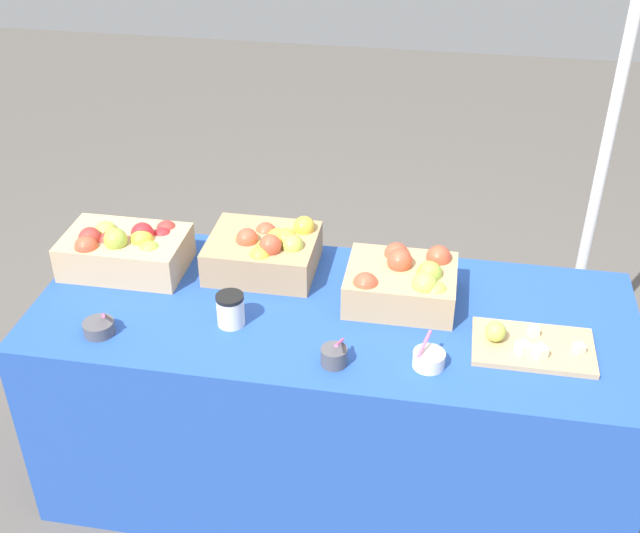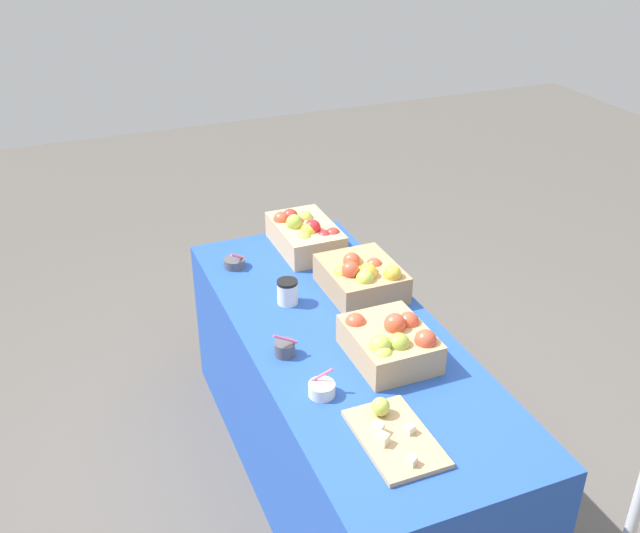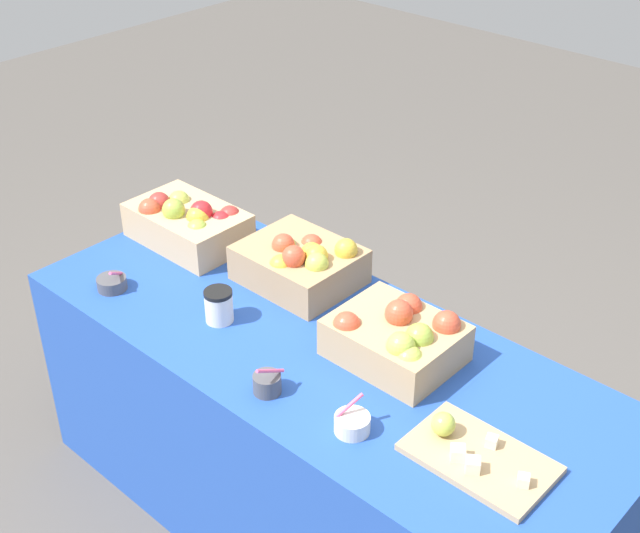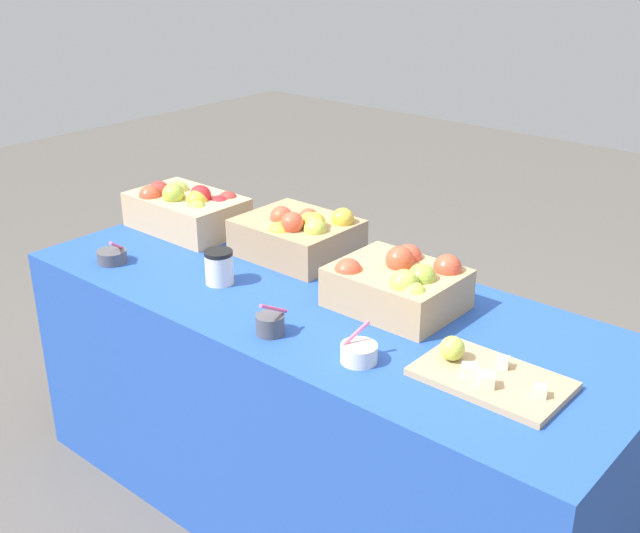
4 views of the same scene
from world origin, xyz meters
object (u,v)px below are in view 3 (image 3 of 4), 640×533
Objects in this scene: coffee_cup at (219,306)px; sample_bowl_far at (267,383)px; apple_crate_middle at (300,262)px; sample_bowl_near at (112,283)px; cutting_board_front at (474,454)px; sample_bowl_mid at (352,423)px; apple_crate_right at (397,338)px; apple_crate_left at (188,222)px.

sample_bowl_far is at bearing -21.58° from coffee_cup.
apple_crate_middle is 0.60m from sample_bowl_near.
sample_bowl_near is at bearing -173.48° from cutting_board_front.
coffee_cup is at bearing 170.97° from sample_bowl_mid.
apple_crate_left is at bearing 178.06° from apple_crate_right.
sample_bowl_near is (-0.89, -0.33, -0.05)m from apple_crate_right.
sample_bowl_far is (0.77, -0.38, -0.05)m from apple_crate_left.
apple_crate_middle is 3.62× the size of sample_bowl_mid.
sample_bowl_near is (-0.41, -0.43, -0.05)m from apple_crate_middle.
apple_crate_left is at bearing -170.92° from apple_crate_middle.
apple_crate_right is at bearing 154.68° from cutting_board_front.
cutting_board_front is at bearing -25.32° from apple_crate_right.
sample_bowl_mid is at bearing -9.03° from coffee_cup.
apple_crate_left is 1.09m from sample_bowl_mid.
apple_crate_left is 3.88× the size of coffee_cup.
apple_crate_middle reaches higher than apple_crate_right.
coffee_cup is at bearing 158.42° from sample_bowl_far.
sample_bowl_near is at bearing -159.73° from apple_crate_right.
apple_crate_middle is at bearing 161.49° from cutting_board_front.
coffee_cup reaches higher than sample_bowl_mid.
apple_crate_left is at bearing 161.81° from sample_bowl_mid.
coffee_cup is (-0.03, -0.32, -0.02)m from apple_crate_middle.
sample_bowl_far is (-0.55, -0.17, 0.01)m from cutting_board_front.
apple_crate_left is 0.47m from apple_crate_middle.
apple_crate_middle is 3.77× the size of sample_bowl_near.
sample_bowl_far reaches higher than cutting_board_front.
sample_bowl_mid is 0.92× the size of sample_bowl_far.
apple_crate_right is at bearing 64.44° from sample_bowl_far.
cutting_board_front is at bearing 6.52° from sample_bowl_near.
apple_crate_left is 4.11× the size of sample_bowl_mid.
apple_crate_left is 1.15× the size of cutting_board_front.
sample_bowl_mid is 0.27m from sample_bowl_far.
sample_bowl_mid is (1.04, -0.34, -0.05)m from apple_crate_left.
apple_crate_right is 0.33m from sample_bowl_mid.
cutting_board_front is (0.86, -0.29, -0.06)m from apple_crate_middle.
apple_crate_middle reaches higher than sample_bowl_near.
cutting_board_front is at bearing 16.65° from sample_bowl_far.
sample_bowl_mid is at bearing 1.09° from sample_bowl_near.
apple_crate_right reaches higher than cutting_board_front.
apple_crate_left reaches higher than apple_crate_middle.
coffee_cup is (0.43, -0.24, -0.02)m from apple_crate_left.
sample_bowl_far is at bearing -163.35° from cutting_board_front.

